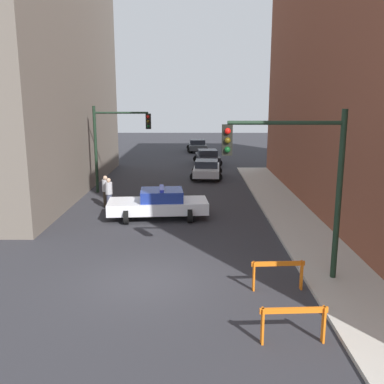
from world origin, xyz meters
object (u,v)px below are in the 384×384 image
(traffic_light_far, at_px, (113,137))
(parked_car_far, at_px, (197,145))
(traffic_light_near, at_px, (301,170))
(barrier_mid, at_px, (278,270))
(pedestrian_corner, at_px, (106,191))
(parked_car_near, at_px, (207,169))
(pedestrian_crossing, at_px, (109,193))
(parked_car_mid, at_px, (207,157))
(police_car, at_px, (159,204))
(barrier_front, at_px, (293,319))

(traffic_light_far, bearing_deg, parked_car_far, 76.12)
(traffic_light_near, relative_size, barrier_mid, 3.25)
(traffic_light_near, relative_size, pedestrian_corner, 3.13)
(traffic_light_far, distance_m, parked_car_near, 8.00)
(parked_car_near, relative_size, pedestrian_crossing, 2.64)
(parked_car_far, bearing_deg, pedestrian_crossing, -103.25)
(traffic_light_near, xyz_separation_m, parked_car_far, (-2.90, 33.71, -2.86))
(barrier_mid, bearing_deg, parked_car_mid, 93.16)
(traffic_light_far, relative_size, parked_car_mid, 1.17)
(police_car, distance_m, parked_car_far, 26.64)
(parked_car_near, relative_size, barrier_mid, 2.74)
(pedestrian_corner, height_order, barrier_mid, pedestrian_corner)
(police_car, relative_size, parked_car_far, 1.11)
(barrier_mid, bearing_deg, traffic_light_far, 118.26)
(parked_car_mid, distance_m, parked_car_far, 9.39)
(parked_car_near, height_order, pedestrian_crossing, pedestrian_crossing)
(parked_car_near, distance_m, barrier_front, 21.44)
(traffic_light_far, height_order, parked_car_mid, traffic_light_far)
(police_car, distance_m, pedestrian_corner, 3.78)
(parked_car_mid, bearing_deg, traffic_light_far, -122.06)
(traffic_light_far, relative_size, police_car, 1.07)
(barrier_front, bearing_deg, parked_car_far, 93.10)
(traffic_light_far, relative_size, barrier_mid, 3.25)
(traffic_light_near, height_order, traffic_light_far, traffic_light_near)
(police_car, relative_size, parked_car_mid, 1.09)
(parked_car_far, height_order, pedestrian_corner, pedestrian_corner)
(parked_car_near, height_order, parked_car_mid, same)
(traffic_light_near, height_order, barrier_mid, traffic_light_near)
(traffic_light_far, distance_m, parked_car_mid, 13.15)
(parked_car_far, bearing_deg, barrier_mid, -88.97)
(parked_car_mid, bearing_deg, traffic_light_near, -89.64)
(traffic_light_near, height_order, parked_car_far, traffic_light_near)
(traffic_light_near, distance_m, traffic_light_far, 15.24)
(barrier_front, bearing_deg, barrier_mid, 86.37)
(parked_car_mid, height_order, barrier_mid, parked_car_mid)
(parked_car_near, bearing_deg, barrier_front, -83.06)
(parked_car_near, height_order, pedestrian_corner, pedestrian_corner)
(pedestrian_corner, xyz_separation_m, barrier_front, (7.00, -12.98, -0.24))
(traffic_light_near, bearing_deg, barrier_front, -104.08)
(barrier_front, bearing_deg, traffic_light_far, 113.43)
(parked_car_near, xyz_separation_m, barrier_front, (1.44, -21.39, -0.06))
(parked_car_near, height_order, barrier_front, parked_car_near)
(parked_car_mid, height_order, pedestrian_corner, pedestrian_corner)
(parked_car_mid, xyz_separation_m, barrier_front, (1.20, -27.89, -0.06))
(barrier_mid, bearing_deg, parked_car_near, 95.00)
(traffic_light_near, xyz_separation_m, traffic_light_far, (-8.03, 12.95, -0.13))
(pedestrian_crossing, height_order, pedestrian_corner, same)
(parked_car_near, xyz_separation_m, barrier_mid, (1.62, -18.54, -0.06))
(traffic_light_far, xyz_separation_m, pedestrian_crossing, (0.45, -4.18, -2.54))
(police_car, xyz_separation_m, barrier_mid, (4.18, -7.83, -0.11))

